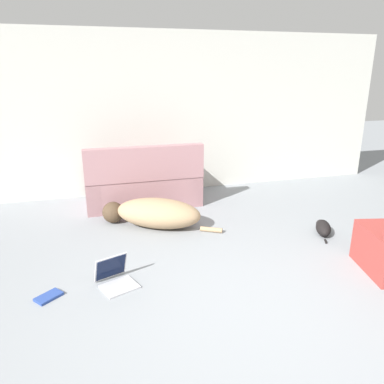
{
  "coord_description": "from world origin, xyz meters",
  "views": [
    {
      "loc": [
        -1.26,
        -2.25,
        1.88
      ],
      "look_at": [
        -0.22,
        1.48,
        0.61
      ],
      "focal_mm": 35.0,
      "sensor_mm": 36.0,
      "label": 1
    }
  ],
  "objects_px": {
    "cat": "(323,228)",
    "dog": "(154,213)",
    "couch": "(143,185)",
    "book_blue": "(49,297)",
    "laptop_open": "(114,275)"
  },
  "relations": [
    {
      "from": "cat",
      "to": "dog",
      "type": "bearing_deg",
      "value": 93.39
    },
    {
      "from": "couch",
      "to": "dog",
      "type": "xyz_separation_m",
      "value": [
        0.01,
        -0.88,
        -0.12
      ]
    },
    {
      "from": "dog",
      "to": "book_blue",
      "type": "height_order",
      "value": "dog"
    },
    {
      "from": "couch",
      "to": "cat",
      "type": "xyz_separation_m",
      "value": [
        1.92,
        -1.64,
        -0.21
      ]
    },
    {
      "from": "couch",
      "to": "laptop_open",
      "type": "relative_size",
      "value": 3.81
    },
    {
      "from": "couch",
      "to": "dog",
      "type": "bearing_deg",
      "value": 90.06
    },
    {
      "from": "cat",
      "to": "book_blue",
      "type": "xyz_separation_m",
      "value": [
        -3.08,
        -0.54,
        -0.07
      ]
    },
    {
      "from": "dog",
      "to": "laptop_open",
      "type": "distance_m",
      "value": 1.35
    },
    {
      "from": "cat",
      "to": "book_blue",
      "type": "height_order",
      "value": "cat"
    },
    {
      "from": "couch",
      "to": "cat",
      "type": "height_order",
      "value": "couch"
    },
    {
      "from": "dog",
      "to": "book_blue",
      "type": "xyz_separation_m",
      "value": [
        -1.16,
        -1.3,
        -0.17
      ]
    },
    {
      "from": "dog",
      "to": "cat",
      "type": "height_order",
      "value": "dog"
    },
    {
      "from": "laptop_open",
      "to": "book_blue",
      "type": "bearing_deg",
      "value": 167.33
    },
    {
      "from": "couch",
      "to": "book_blue",
      "type": "bearing_deg",
      "value": 61.78
    },
    {
      "from": "cat",
      "to": "book_blue",
      "type": "distance_m",
      "value": 3.12
    }
  ]
}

